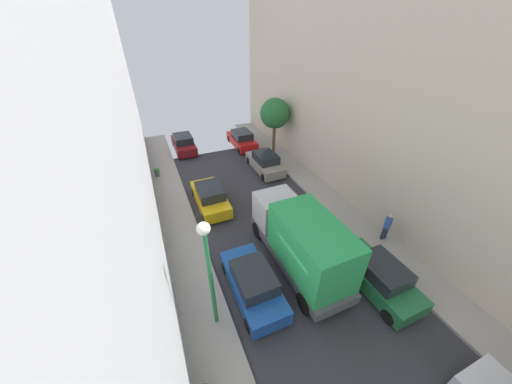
{
  "coord_description": "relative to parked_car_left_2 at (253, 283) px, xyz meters",
  "views": [
    {
      "loc": [
        -5.5,
        -6.47,
        10.48
      ],
      "look_at": [
        0.44,
        7.38,
        0.5
      ],
      "focal_mm": 18.33,
      "sensor_mm": 36.0,
      "label": 1
    }
  ],
  "objects": [
    {
      "name": "street_tree_1",
      "position": [
        7.41,
        12.88,
        3.07
      ],
      "size": [
        2.53,
        2.53,
        4.94
      ],
      "color": "brown",
      "rests_on": "sidewalk_right"
    },
    {
      "name": "sidewalk_right",
      "position": [
        7.7,
        -0.39,
        -0.64
      ],
      "size": [
        2.0,
        44.0,
        0.15
      ],
      "primitive_type": "cube",
      "color": "gray",
      "rests_on": "ground"
    },
    {
      "name": "parked_car_left_3",
      "position": [
        0.0,
        7.32,
        0.0
      ],
      "size": [
        1.78,
        4.2,
        1.57
      ],
      "color": "gold",
      "rests_on": "ground"
    },
    {
      "name": "lamp_post",
      "position": [
        -1.9,
        -0.68,
        2.88
      ],
      "size": [
        0.44,
        0.44,
        5.2
      ],
      "color": "#26723F",
      "rests_on": "sidewalk_left"
    },
    {
      "name": "ground",
      "position": [
        2.7,
        -0.39,
        -0.72
      ],
      "size": [
        32.0,
        32.0,
        0.0
      ],
      "primitive_type": "plane",
      "color": "#2D2D33"
    },
    {
      "name": "sidewalk_left",
      "position": [
        -2.3,
        -0.39,
        -0.64
      ],
      "size": [
        2.0,
        44.0,
        0.15
      ],
      "primitive_type": "cube",
      "color": "gray",
      "rests_on": "ground"
    },
    {
      "name": "parked_car_right_4",
      "position": [
        5.4,
        15.76,
        0.0
      ],
      "size": [
        1.78,
        4.2,
        1.57
      ],
      "color": "red",
      "rests_on": "ground"
    },
    {
      "name": "potted_plant_1",
      "position": [
        -2.88,
        12.67,
        -0.18
      ],
      "size": [
        0.44,
        0.44,
        0.7
      ],
      "color": "slate",
      "rests_on": "sidewalk_left"
    },
    {
      "name": "parked_car_right_3",
      "position": [
        5.4,
        10.38,
        0.0
      ],
      "size": [
        1.78,
        4.2,
        1.57
      ],
      "color": "gray",
      "rests_on": "ground"
    },
    {
      "name": "parked_car_left_2",
      "position": [
        0.0,
        0.0,
        0.0
      ],
      "size": [
        1.78,
        4.2,
        1.57
      ],
      "color": "#194799",
      "rests_on": "ground"
    },
    {
      "name": "pedestrian",
      "position": [
        8.08,
        0.31,
        0.35
      ],
      "size": [
        0.4,
        0.36,
        1.72
      ],
      "color": "#2D334C",
      "rests_on": "sidewalk_right"
    },
    {
      "name": "parked_car_right_2",
      "position": [
        5.4,
        -1.9,
        0.0
      ],
      "size": [
        1.78,
        4.2,
        1.57
      ],
      "color": "#1E6638",
      "rests_on": "ground"
    },
    {
      "name": "building_right",
      "position": [
        11.7,
        -0.39,
        6.43
      ],
      "size": [
        6.0,
        44.0,
        14.3
      ],
      "primitive_type": "cube",
      "color": "beige",
      "rests_on": "ground"
    },
    {
      "name": "delivery_truck",
      "position": [
        2.7,
        0.59,
        1.07
      ],
      "size": [
        2.26,
        6.6,
        3.38
      ],
      "color": "#4C4C51",
      "rests_on": "ground"
    },
    {
      "name": "parked_car_left_4",
      "position": [
        0.0,
        16.96,
        0.0
      ],
      "size": [
        1.78,
        4.2,
        1.57
      ],
      "color": "maroon",
      "rests_on": "ground"
    }
  ]
}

